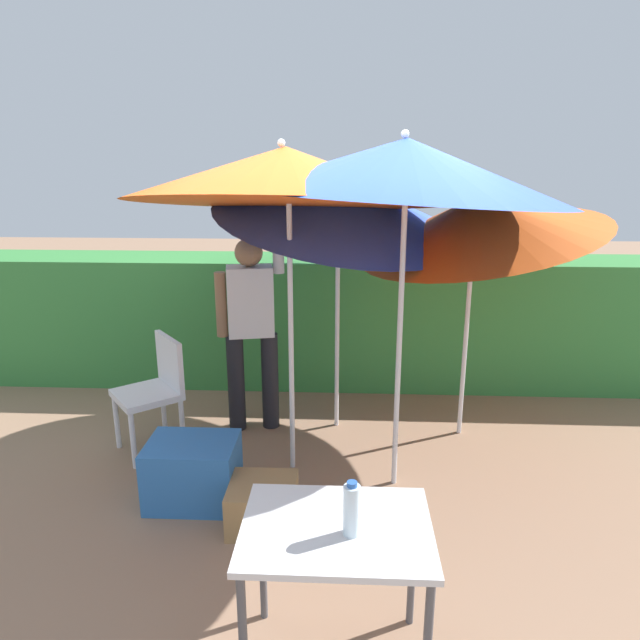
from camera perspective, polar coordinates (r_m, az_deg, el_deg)
ground_plane at (r=4.19m, az=-0.21°, el=-15.81°), size 24.00×24.00×0.00m
hedge_row at (r=5.68m, az=0.79°, el=-0.04°), size 8.00×0.70×1.26m
umbrella_rainbow at (r=4.47m, az=2.25°, el=11.88°), size 2.06×2.00×2.37m
umbrella_orange at (r=4.43m, az=15.49°, el=9.71°), size 1.90×1.86×2.19m
umbrella_yellow at (r=3.58m, az=8.50°, el=14.72°), size 2.06×2.06×2.41m
umbrella_navy at (r=3.76m, az=-3.50°, el=14.23°), size 2.05×2.07×2.41m
person_vendor at (r=4.61m, az=-6.89°, el=-0.10°), size 0.56×0.29×1.88m
chair_plastic at (r=4.56m, az=-16.14°, el=-6.45°), size 0.62×0.62×0.89m
cooler_box at (r=3.97m, az=-12.57°, el=-14.57°), size 0.58×0.43×0.42m
crate_cardboard at (r=3.71m, az=-5.74°, el=-17.89°), size 0.41×0.39×0.28m
folding_table at (r=2.58m, az=1.65°, el=-21.46°), size 0.80×0.60×0.73m
bottle_water at (r=2.43m, az=3.18°, el=-18.39°), size 0.07×0.07×0.24m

